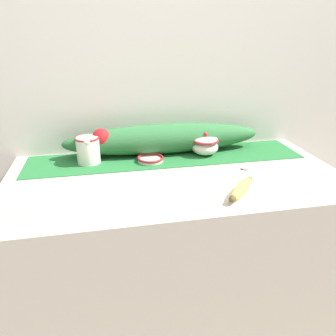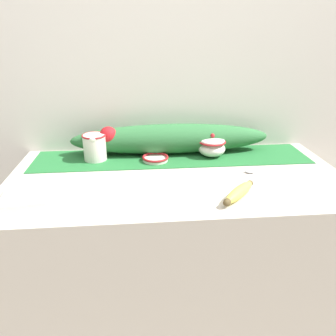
# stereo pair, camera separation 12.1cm
# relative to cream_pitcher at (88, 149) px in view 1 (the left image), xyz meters

# --- Properties ---
(countertop) EXTENTS (1.30, 0.66, 0.94)m
(countertop) POSITION_rel_cream_pitcher_xyz_m (0.33, -0.19, -0.53)
(countertop) COLOR beige
(countertop) RESTS_ON ground_plane
(back_wall) EXTENTS (2.10, 0.04, 2.40)m
(back_wall) POSITION_rel_cream_pitcher_xyz_m (0.33, 0.15, 0.20)
(back_wall) COLOR silver
(back_wall) RESTS_ON ground_plane
(table_runner) EXTENTS (1.20, 0.25, 0.00)m
(table_runner) POSITION_rel_cream_pitcher_xyz_m (0.33, -0.00, -0.06)
(table_runner) COLOR #236B33
(table_runner) RESTS_ON countertop
(cream_pitcher) EXTENTS (0.10, 0.12, 0.12)m
(cream_pitcher) POSITION_rel_cream_pitcher_xyz_m (0.00, 0.00, 0.00)
(cream_pitcher) COLOR white
(cream_pitcher) RESTS_ON countertop
(sugar_bowl) EXTENTS (0.12, 0.12, 0.10)m
(sugar_bowl) POSITION_rel_cream_pitcher_xyz_m (0.51, -0.00, -0.02)
(sugar_bowl) COLOR white
(sugar_bowl) RESTS_ON countertop
(small_dish) EXTENTS (0.11, 0.11, 0.02)m
(small_dish) POSITION_rel_cream_pitcher_xyz_m (0.26, -0.04, -0.05)
(small_dish) COLOR white
(small_dish) RESTS_ON countertop
(banana) EXTENTS (0.16, 0.17, 0.04)m
(banana) POSITION_rel_cream_pitcher_xyz_m (0.52, -0.39, -0.04)
(banana) COLOR #DBCC4C
(banana) RESTS_ON countertop
(spoon) EXTENTS (0.19, 0.06, 0.01)m
(spoon) POSITION_rel_cream_pitcher_xyz_m (0.61, -0.19, -0.06)
(spoon) COLOR silver
(spoon) RESTS_ON countertop
(napkin_stack) EXTENTS (0.18, 0.18, 0.03)m
(napkin_stack) POSITION_rel_cream_pitcher_xyz_m (-0.18, -0.35, -0.05)
(napkin_stack) COLOR white
(napkin_stack) RESTS_ON countertop
(poinsettia_garland) EXTENTS (0.89, 0.15, 0.13)m
(poinsettia_garland) POSITION_rel_cream_pitcher_xyz_m (0.33, 0.06, 0.01)
(poinsettia_garland) COLOR #2D6B38
(poinsettia_garland) RESTS_ON countertop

